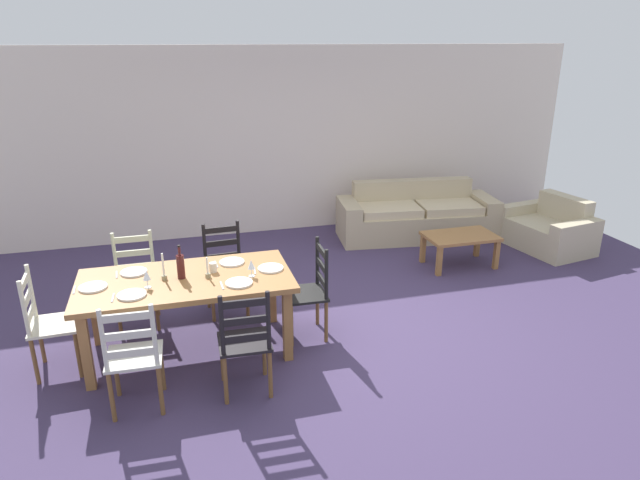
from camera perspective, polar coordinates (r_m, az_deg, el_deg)
ground_plane at (r=5.73m, az=1.41°, el=-9.20°), size 9.60×9.60×0.02m
wall_far at (r=8.34m, az=-5.24°, el=10.01°), size 9.60×0.16×2.70m
dining_table at (r=5.20m, az=-13.55°, el=-4.70°), size 1.90×0.96×0.75m
dining_chair_near_left at (r=4.61m, az=-18.55°, el=-11.25°), size 0.44×0.42×0.96m
dining_chair_near_right at (r=4.61m, az=-7.69°, el=-10.29°), size 0.43×0.41×0.96m
dining_chair_far_left at (r=5.94m, az=-18.34°, el=-3.93°), size 0.42×0.40×0.96m
dining_chair_far_right at (r=6.00m, az=-9.71°, el=-2.93°), size 0.44×0.43×0.96m
dining_chair_head_west at (r=5.39m, az=-26.11°, el=-7.58°), size 0.42×0.43×0.96m
dining_chair_head_east at (r=5.42m, az=-1.03°, el=-5.20°), size 0.41×0.43×0.96m
dinner_plate_near_left at (r=4.95m, az=-18.71°, el=-5.34°), size 0.24×0.24×0.02m
fork_near_left at (r=4.96m, az=-20.43°, el=-5.55°), size 0.02×0.17×0.01m
dinner_plate_near_right at (r=4.96m, az=-8.30°, el=-4.36°), size 0.24×0.24×0.02m
fork_near_right at (r=4.95m, az=-10.02°, el=-4.60°), size 0.02×0.17×0.01m
dinner_plate_far_left at (r=5.40m, az=-18.53°, el=-3.13°), size 0.24×0.24×0.02m
fork_far_left at (r=5.42m, az=-20.10°, el=-3.33°), size 0.03×0.17×0.01m
dinner_plate_far_right at (r=5.42m, az=-9.02°, el=-2.24°), size 0.24×0.24×0.02m
fork_far_right at (r=5.41m, az=-10.59°, el=-2.46°), size 0.03×0.17×0.01m
dinner_plate_head_west at (r=5.21m, az=-22.24°, el=-4.49°), size 0.24×0.24×0.02m
fork_head_west at (r=5.23m, az=-23.85°, el=-4.69°), size 0.02×0.17×0.01m
dinner_plate_head_east at (r=5.23m, az=-5.09°, el=-2.90°), size 0.24×0.24×0.02m
fork_head_east at (r=5.21m, az=-6.71°, el=-3.12°), size 0.03×0.17×0.01m
wine_bottle at (r=5.13m, az=-14.08°, el=-2.59°), size 0.07×0.07×0.32m
wine_glass_near_left at (r=5.02m, az=-17.33°, el=-3.53°), size 0.06×0.06×0.16m
wine_glass_near_right at (r=5.05m, az=-7.05°, el=-2.56°), size 0.06×0.06×0.16m
coffee_cup_primary at (r=5.23m, az=-10.89°, el=-2.77°), size 0.07×0.07×0.09m
candle_tall at (r=5.16m, az=-15.70°, el=-3.20°), size 0.05×0.05×0.25m
candle_short at (r=5.11m, az=-11.42°, el=-3.25°), size 0.05×0.05×0.20m
couch at (r=8.36m, az=9.75°, el=2.35°), size 2.36×1.07×0.80m
coffee_table at (r=7.34m, az=14.16°, el=0.05°), size 0.90×0.56×0.42m
armchair_upholstered at (r=8.43m, az=22.47°, el=0.92°), size 0.98×1.28×0.72m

